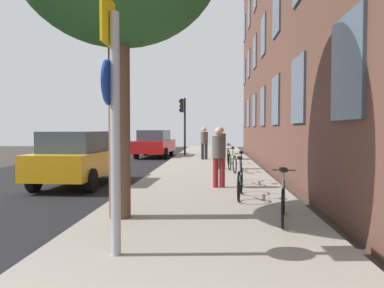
{
  "coord_description": "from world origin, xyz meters",
  "views": [
    {
      "loc": [
        1.33,
        -0.69,
        1.71
      ],
      "look_at": [
        0.6,
        11.48,
        1.22
      ],
      "focal_mm": 35.83,
      "sensor_mm": 36.0,
      "label": 1
    }
  ],
  "objects_px": {
    "sign_post": "(113,108)",
    "car_0": "(78,158)",
    "traffic_light": "(183,116)",
    "bicycle_3": "(232,162)",
    "bicycle_0": "(283,200)",
    "pedestrian_0": "(219,153)",
    "bicycle_2": "(241,171)",
    "pedestrian_1": "(221,145)",
    "pedestrian_2": "(204,141)",
    "car_1": "(155,143)",
    "bicycle_4": "(228,156)",
    "bicycle_1": "(240,181)"
  },
  "relations": [
    {
      "from": "pedestrian_1",
      "to": "pedestrian_0",
      "type": "bearing_deg",
      "value": -91.6
    },
    {
      "from": "bicycle_0",
      "to": "pedestrian_0",
      "type": "distance_m",
      "value": 3.9
    },
    {
      "from": "traffic_light",
      "to": "car_0",
      "type": "relative_size",
      "value": 0.85
    },
    {
      "from": "car_1",
      "to": "pedestrian_1",
      "type": "bearing_deg",
      "value": -63.03
    },
    {
      "from": "pedestrian_0",
      "to": "car_0",
      "type": "distance_m",
      "value": 4.29
    },
    {
      "from": "bicycle_1",
      "to": "pedestrian_2",
      "type": "height_order",
      "value": "pedestrian_2"
    },
    {
      "from": "traffic_light",
      "to": "car_1",
      "type": "xyz_separation_m",
      "value": [
        -1.7,
        -0.15,
        -1.63
      ]
    },
    {
      "from": "traffic_light",
      "to": "bicycle_4",
      "type": "xyz_separation_m",
      "value": [
        2.53,
        -5.23,
        -2.0
      ]
    },
    {
      "from": "bicycle_4",
      "to": "bicycle_2",
      "type": "bearing_deg",
      "value": -88.71
    },
    {
      "from": "pedestrian_2",
      "to": "car_1",
      "type": "height_order",
      "value": "pedestrian_2"
    },
    {
      "from": "bicycle_0",
      "to": "pedestrian_2",
      "type": "distance_m",
      "value": 13.34
    },
    {
      "from": "traffic_light",
      "to": "bicycle_3",
      "type": "relative_size",
      "value": 2.02
    },
    {
      "from": "pedestrian_1",
      "to": "car_0",
      "type": "bearing_deg",
      "value": -137.6
    },
    {
      "from": "bicycle_0",
      "to": "bicycle_2",
      "type": "distance_m",
      "value": 4.56
    },
    {
      "from": "bicycle_1",
      "to": "car_1",
      "type": "bearing_deg",
      "value": 106.77
    },
    {
      "from": "bicycle_0",
      "to": "bicycle_3",
      "type": "xyz_separation_m",
      "value": [
        -0.55,
        7.56,
        0.0
      ]
    },
    {
      "from": "pedestrian_2",
      "to": "bicycle_4",
      "type": "bearing_deg",
      "value": -62.26
    },
    {
      "from": "sign_post",
      "to": "pedestrian_2",
      "type": "relative_size",
      "value": 1.91
    },
    {
      "from": "traffic_light",
      "to": "bicycle_4",
      "type": "distance_m",
      "value": 6.14
    },
    {
      "from": "bicycle_4",
      "to": "pedestrian_0",
      "type": "xyz_separation_m",
      "value": [
        -0.51,
        -7.28,
        0.57
      ]
    },
    {
      "from": "traffic_light",
      "to": "car_1",
      "type": "height_order",
      "value": "traffic_light"
    },
    {
      "from": "traffic_light",
      "to": "bicycle_1",
      "type": "bearing_deg",
      "value": -79.94
    },
    {
      "from": "sign_post",
      "to": "bicycle_3",
      "type": "relative_size",
      "value": 1.89
    },
    {
      "from": "bicycle_0",
      "to": "bicycle_3",
      "type": "height_order",
      "value": "bicycle_3"
    },
    {
      "from": "bicycle_3",
      "to": "pedestrian_0",
      "type": "bearing_deg",
      "value": -97.76
    },
    {
      "from": "traffic_light",
      "to": "sign_post",
      "type": "bearing_deg",
      "value": -87.97
    },
    {
      "from": "bicycle_1",
      "to": "pedestrian_2",
      "type": "distance_m",
      "value": 11.11
    },
    {
      "from": "pedestrian_1",
      "to": "car_1",
      "type": "height_order",
      "value": "pedestrian_1"
    },
    {
      "from": "bicycle_2",
      "to": "car_1",
      "type": "xyz_separation_m",
      "value": [
        -4.37,
        11.53,
        0.35
      ]
    },
    {
      "from": "bicycle_4",
      "to": "pedestrian_1",
      "type": "distance_m",
      "value": 2.57
    },
    {
      "from": "bicycle_0",
      "to": "car_0",
      "type": "relative_size",
      "value": 0.42
    },
    {
      "from": "bicycle_1",
      "to": "sign_post",
      "type": "bearing_deg",
      "value": -114.05
    },
    {
      "from": "bicycle_4",
      "to": "car_0",
      "type": "relative_size",
      "value": 0.41
    },
    {
      "from": "bicycle_0",
      "to": "bicycle_1",
      "type": "distance_m",
      "value": 2.26
    },
    {
      "from": "car_0",
      "to": "car_1",
      "type": "relative_size",
      "value": 0.88
    },
    {
      "from": "bicycle_3",
      "to": "bicycle_4",
      "type": "xyz_separation_m",
      "value": [
        -0.01,
        3.43,
        -0.01
      ]
    },
    {
      "from": "bicycle_2",
      "to": "traffic_light",
      "type": "bearing_deg",
      "value": 102.9
    },
    {
      "from": "bicycle_3",
      "to": "car_0",
      "type": "bearing_deg",
      "value": -147.52
    },
    {
      "from": "bicycle_0",
      "to": "bicycle_2",
      "type": "xyz_separation_m",
      "value": [
        -0.41,
        4.54,
        0.01
      ]
    },
    {
      "from": "pedestrian_0",
      "to": "pedestrian_2",
      "type": "xyz_separation_m",
      "value": [
        -0.66,
        9.5,
        0.03
      ]
    },
    {
      "from": "sign_post",
      "to": "car_0",
      "type": "xyz_separation_m",
      "value": [
        -2.83,
        6.51,
        -1.12
      ]
    },
    {
      "from": "bicycle_0",
      "to": "car_1",
      "type": "xyz_separation_m",
      "value": [
        -4.78,
        16.07,
        0.36
      ]
    },
    {
      "from": "pedestrian_1",
      "to": "traffic_light",
      "type": "bearing_deg",
      "value": 105.59
    },
    {
      "from": "sign_post",
      "to": "bicycle_4",
      "type": "xyz_separation_m",
      "value": [
        1.88,
        12.94,
        -1.49
      ]
    },
    {
      "from": "pedestrian_0",
      "to": "car_0",
      "type": "bearing_deg",
      "value": 168.63
    },
    {
      "from": "traffic_light",
      "to": "pedestrian_0",
      "type": "height_order",
      "value": "traffic_light"
    },
    {
      "from": "pedestrian_2",
      "to": "car_0",
      "type": "xyz_separation_m",
      "value": [
        -3.54,
        -8.66,
        -0.24
      ]
    },
    {
      "from": "pedestrian_0",
      "to": "pedestrian_2",
      "type": "bearing_deg",
      "value": 93.97
    },
    {
      "from": "pedestrian_2",
      "to": "bicycle_3",
      "type": "bearing_deg",
      "value": -78.16
    },
    {
      "from": "bicycle_3",
      "to": "pedestrian_2",
      "type": "bearing_deg",
      "value": 101.84
    }
  ]
}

